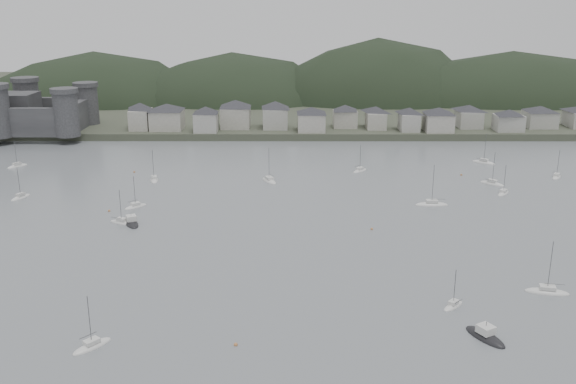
{
  "coord_description": "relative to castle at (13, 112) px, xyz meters",
  "views": [
    {
      "loc": [
        0.33,
        -93.65,
        56.67
      ],
      "look_at": [
        0.0,
        75.0,
        6.0
      ],
      "focal_mm": 39.48,
      "sensor_mm": 36.0,
      "label": 1
    }
  ],
  "objects": [
    {
      "name": "castle",
      "position": [
        0.0,
        0.0,
        0.0
      ],
      "size": [
        66.0,
        43.0,
        20.0
      ],
      "color": "#333335",
      "rests_on": "far_shore_land"
    },
    {
      "name": "mooring_buoys",
      "position": [
        118.29,
        -126.75,
        -10.81
      ],
      "size": [
        157.98,
        140.01,
        0.7
      ],
      "color": "#BF783F",
      "rests_on": "ground"
    },
    {
      "name": "motor_launch_far",
      "position": [
        78.3,
        -114.52,
        -10.68
      ],
      "size": [
        6.57,
        9.36,
        4.09
      ],
      "rotation": [
        0.0,
        0.0,
        3.57
      ],
      "color": "black",
      "rests_on": "ground"
    },
    {
      "name": "forested_ridge",
      "position": [
        124.83,
        89.6,
        -22.25
      ],
      "size": [
        851.55,
        103.94,
        102.57
      ],
      "color": "black",
      "rests_on": "ground"
    },
    {
      "name": "far_shore_land",
      "position": [
        120.0,
        115.2,
        -9.46
      ],
      "size": [
        900.0,
        250.0,
        3.0
      ],
      "primitive_type": "cube",
      "color": "#383D2D",
      "rests_on": "ground"
    },
    {
      "name": "waterfront_town",
      "position": [
        170.59,
        3.54,
        -2.3
      ],
      "size": [
        451.48,
        28.46,
        12.92
      ],
      "color": "#9A978D",
      "rests_on": "far_shore_land"
    },
    {
      "name": "motor_launch_near",
      "position": [
        154.87,
        -174.11,
        -10.68
      ],
      "size": [
        7.14,
        9.3,
        4.1
      ],
      "rotation": [
        0.0,
        0.0,
        0.51
      ],
      "color": "black",
      "rests_on": "ground"
    },
    {
      "name": "moored_fleet",
      "position": [
        130.69,
        -108.09,
        -10.79
      ],
      "size": [
        251.9,
        137.14,
        12.98
      ],
      "color": "silver",
      "rests_on": "ground"
    },
    {
      "name": "ground",
      "position": [
        120.0,
        -179.8,
        -10.96
      ],
      "size": [
        900.0,
        900.0,
        0.0
      ],
      "primitive_type": "plane",
      "color": "slate",
      "rests_on": "ground"
    }
  ]
}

